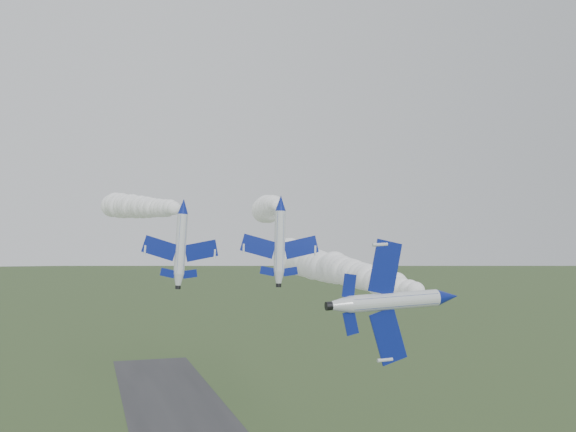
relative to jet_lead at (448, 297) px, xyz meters
name	(u,v)px	position (x,y,z in m)	size (l,w,h in m)	color
jet_lead	(448,297)	(0.00, 0.00, 0.00)	(3.20, 12.84, 10.63)	white
smoke_trail_jet_lead	(335,268)	(1.13, 30.71, 1.26)	(5.35, 55.33, 5.35)	white
jet_pair_left	(184,206)	(-19.70, 29.31, 9.39)	(9.51, 11.36, 2.82)	white
smoke_trail_jet_pair_left	(137,206)	(-22.88, 64.18, 11.05)	(4.97, 64.92, 4.97)	white
jet_pair_right	(281,203)	(-6.68, 30.27, 10.09)	(10.35, 12.16, 3.02)	white
smoke_trail_jet_pair_right	(270,208)	(0.10, 59.41, 10.96)	(5.60, 54.56, 5.60)	white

